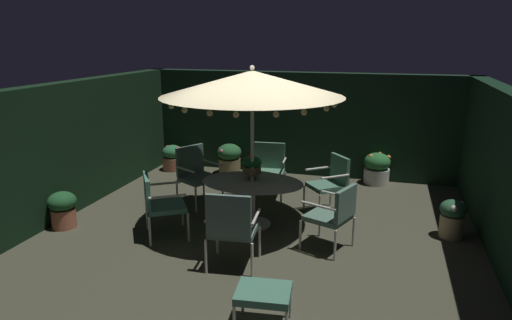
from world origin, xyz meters
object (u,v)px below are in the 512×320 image
ottoman_footrest (263,294)px  potted_plant_left_far (229,158)px  potted_plant_right_near (377,168)px  patio_chair_northeast (268,166)px  patio_dining_table (252,190)px  patio_chair_east (196,171)px  patio_chair_south (231,225)px  potted_plant_right_far (173,157)px  patio_umbrella (252,84)px  potted_plant_back_left (63,208)px  patio_chair_north (331,180)px  potted_plant_left_near (452,218)px  centerpiece_planter (252,165)px  patio_chair_southeast (159,201)px  patio_chair_southwest (334,212)px

ottoman_footrest → potted_plant_left_far: size_ratio=0.91×
ottoman_footrest → potted_plant_right_near: (0.96, 5.25, -0.05)m
patio_chair_northeast → ottoman_footrest: bearing=-76.0°
patio_dining_table → potted_plant_right_near: patio_dining_table is taller
patio_chair_east → patio_dining_table: bearing=-28.9°
patio_dining_table → potted_plant_left_far: 2.92m
potted_plant_left_far → patio_chair_south: bearing=-70.3°
patio_dining_table → potted_plant_right_far: patio_dining_table is taller
patio_umbrella → potted_plant_back_left: size_ratio=4.72×
patio_chair_north → patio_chair_east: size_ratio=0.95×
patio_dining_table → potted_plant_right_near: size_ratio=2.52×
potted_plant_right_near → patio_chair_northeast: bearing=-146.1°
potted_plant_back_left → potted_plant_left_near: bearing=12.6°
patio_chair_east → ottoman_footrest: (2.13, -3.21, -0.21)m
potted_plant_left_far → centerpiece_planter: bearing=-63.3°
patio_chair_east → patio_chair_southeast: 1.48m
centerpiece_planter → ottoman_footrest: (0.90, -2.61, -0.58)m
centerpiece_planter → ottoman_footrest: centerpiece_planter is taller
potted_plant_left_near → patio_chair_east: bearing=175.8°
patio_chair_northeast → patio_chair_southwest: 2.44m
patio_dining_table → potted_plant_right_near: (1.82, 2.74, -0.26)m
patio_chair_north → potted_plant_right_near: bearing=69.1°
patio_dining_table → patio_chair_south: patio_chair_south is taller
patio_chair_southeast → potted_plant_left_near: patio_chair_southeast is taller
patio_chair_north → patio_chair_southwest: size_ratio=1.03×
patio_chair_southwest → potted_plant_left_near: size_ratio=1.63×
potted_plant_left_far → potted_plant_right_near: 3.12m
patio_chair_south → potted_plant_back_left: (-2.97, 0.53, -0.29)m
patio_chair_south → ottoman_footrest: (0.71, -1.07, -0.23)m
patio_chair_north → patio_chair_southeast: bearing=-144.1°
patio_dining_table → patio_chair_northeast: patio_chair_northeast is taller
ottoman_footrest → potted_plant_right_near: potted_plant_right_near is taller
potted_plant_left_far → potted_plant_back_left: (-1.52, -3.51, -0.03)m
patio_chair_south → patio_chair_southwest: (1.18, 0.91, -0.05)m
patio_chair_southwest → potted_plant_left_far: bearing=130.1°
potted_plant_back_left → patio_umbrella: bearing=17.8°
patio_chair_south → ottoman_footrest: 1.30m
ottoman_footrest → potted_plant_left_near: size_ratio=1.03×
patio_chair_south → potted_plant_right_far: size_ratio=1.87×
patio_chair_north → centerpiece_planter: bearing=-145.5°
potted_plant_right_far → patio_chair_north: bearing=-23.2°
potted_plant_back_left → potted_plant_right_near: (4.64, 3.65, 0.01)m
potted_plant_right_near → potted_plant_left_near: size_ratio=1.10×
potted_plant_left_near → potted_plant_left_far: bearing=152.6°
potted_plant_left_far → potted_plant_left_near: size_ratio=1.13×
patio_chair_north → potted_plant_right_far: 4.07m
centerpiece_planter → patio_chair_south: size_ratio=0.38×
potted_plant_left_far → patio_dining_table: bearing=-63.5°
patio_chair_east → potted_plant_right_near: bearing=33.5°
patio_umbrella → patio_chair_southwest: 2.20m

